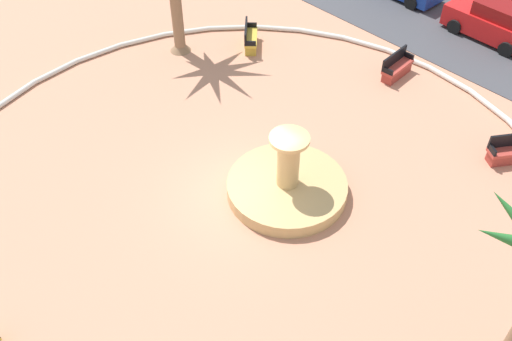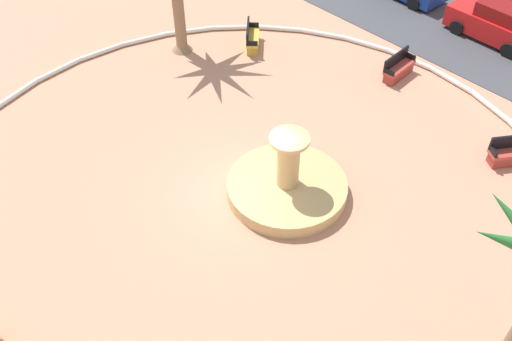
{
  "view_description": "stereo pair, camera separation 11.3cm",
  "coord_description": "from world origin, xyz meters",
  "px_view_note": "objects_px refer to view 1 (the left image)",
  "views": [
    {
      "loc": [
        9.39,
        -8.19,
        12.99
      ],
      "look_at": [
        0.27,
        0.31,
        1.0
      ],
      "focal_mm": 39.94,
      "sensor_mm": 36.0,
      "label": 1
    },
    {
      "loc": [
        9.47,
        -8.11,
        12.99
      ],
      "look_at": [
        0.27,
        0.31,
        1.0
      ],
      "focal_mm": 39.94,
      "sensor_mm": 36.0,
      "label": 2
    }
  ],
  "objects_px": {
    "fountain": "(287,185)",
    "bench_southwest": "(397,69)",
    "parked_car_second": "(494,22)",
    "bench_east": "(511,152)",
    "bench_west": "(250,39)"
  },
  "relations": [
    {
      "from": "fountain",
      "to": "bench_west",
      "type": "relative_size",
      "value": 2.53
    },
    {
      "from": "fountain",
      "to": "bench_east",
      "type": "distance_m",
      "value": 7.64
    },
    {
      "from": "fountain",
      "to": "bench_east",
      "type": "bearing_deg",
      "value": 58.38
    },
    {
      "from": "bench_west",
      "to": "bench_southwest",
      "type": "distance_m",
      "value": 6.19
    },
    {
      "from": "bench_southwest",
      "to": "parked_car_second",
      "type": "relative_size",
      "value": 0.41
    },
    {
      "from": "fountain",
      "to": "bench_southwest",
      "type": "distance_m",
      "value": 7.91
    },
    {
      "from": "bench_east",
      "to": "parked_car_second",
      "type": "xyz_separation_m",
      "value": [
        -4.58,
        6.59,
        0.43
      ]
    },
    {
      "from": "bench_east",
      "to": "bench_southwest",
      "type": "distance_m",
      "value": 5.73
    },
    {
      "from": "fountain",
      "to": "bench_east",
      "type": "relative_size",
      "value": 2.35
    },
    {
      "from": "parked_car_second",
      "to": "fountain",
      "type": "bearing_deg",
      "value": -87.49
    },
    {
      "from": "parked_car_second",
      "to": "bench_east",
      "type": "bearing_deg",
      "value": -55.22
    },
    {
      "from": "bench_southwest",
      "to": "parked_car_second",
      "type": "bearing_deg",
      "value": 79.22
    },
    {
      "from": "bench_east",
      "to": "bench_southwest",
      "type": "bearing_deg",
      "value": 167.49
    },
    {
      "from": "fountain",
      "to": "bench_west",
      "type": "bearing_deg",
      "value": 144.97
    },
    {
      "from": "fountain",
      "to": "bench_east",
      "type": "xyz_separation_m",
      "value": [
        4.0,
        6.5,
        0.02
      ]
    }
  ]
}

